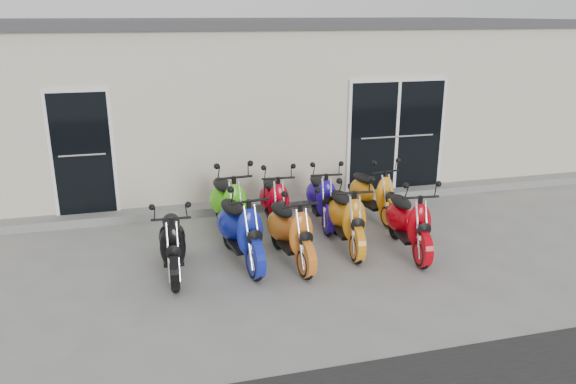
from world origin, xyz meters
name	(u,v)px	position (x,y,z in m)	size (l,w,h in m)	color
ground	(298,250)	(0.00, 0.00, 0.00)	(80.00, 80.00, 0.00)	gray
building	(237,99)	(0.00, 5.20, 1.60)	(14.00, 6.00, 3.20)	beige
roof_cap	(235,23)	(0.00, 5.20, 3.28)	(14.20, 6.20, 0.16)	#3F3F42
front_step	(269,204)	(0.00, 2.02, 0.07)	(14.00, 0.40, 0.15)	gray
door_left	(82,151)	(-3.20, 2.17, 1.26)	(1.07, 0.08, 2.22)	black
door_right	(396,133)	(2.60, 2.17, 1.26)	(2.02, 0.08, 2.22)	black
scooter_front_black	(172,234)	(-1.91, -0.36, 0.59)	(0.58, 1.60, 1.18)	black
scooter_front_blue	(240,220)	(-0.93, -0.24, 0.67)	(0.66, 1.81, 1.33)	#12209C
scooter_front_orange_a	(290,222)	(-0.23, -0.41, 0.63)	(0.62, 1.70, 1.25)	orange
scooter_front_orange_b	(347,209)	(0.74, -0.11, 0.63)	(0.62, 1.72, 1.27)	orange
scooter_front_red	(409,214)	(1.58, -0.52, 0.63)	(0.62, 1.69, 1.25)	#B5020D
scooter_back_green	(228,196)	(-0.93, 0.88, 0.68)	(0.67, 1.84, 1.36)	#4DD916
scooter_back_red	(274,194)	(-0.14, 0.96, 0.62)	(0.61, 1.67, 1.23)	#BD0014
scooter_back_blue	(322,190)	(0.69, 0.97, 0.61)	(0.60, 1.65, 1.22)	#1F0C97
scooter_back_yellow	(373,187)	(1.65, 1.00, 0.59)	(0.58, 1.60, 1.18)	orange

